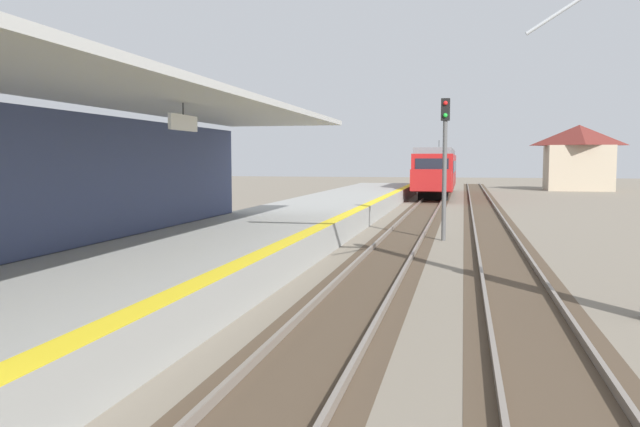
# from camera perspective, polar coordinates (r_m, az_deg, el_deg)

# --- Properties ---
(station_platform) EXTENTS (5.00, 80.00, 0.91)m
(station_platform) POSITION_cam_1_polar(r_m,az_deg,el_deg) (19.01, -7.71, -2.85)
(station_platform) COLOR #999993
(station_platform) RESTS_ON ground
(station_building_with_canopy) EXTENTS (4.85, 24.00, 4.43)m
(station_building_with_canopy) POSITION_cam_1_polar(r_m,az_deg,el_deg) (14.36, -23.09, 3.18)
(station_building_with_canopy) COLOR #4C4C4C
(station_building_with_canopy) RESTS_ON ground
(track_pair_nearest_platform) EXTENTS (2.34, 120.00, 0.16)m
(track_pair_nearest_platform) POSITION_cam_1_polar(r_m,az_deg,el_deg) (21.96, 6.87, -2.87)
(track_pair_nearest_platform) COLOR #4C3D2D
(track_pair_nearest_platform) RESTS_ON ground
(track_pair_middle) EXTENTS (2.34, 120.00, 0.16)m
(track_pair_middle) POSITION_cam_1_polar(r_m,az_deg,el_deg) (21.88, 15.77, -3.05)
(track_pair_middle) COLOR #4C3D2D
(track_pair_middle) RESTS_ON ground
(approaching_train) EXTENTS (2.93, 19.60, 4.76)m
(approaching_train) POSITION_cam_1_polar(r_m,az_deg,el_deg) (54.14, 10.41, 3.88)
(approaching_train) COLOR maroon
(approaching_train) RESTS_ON ground
(rail_signal_post) EXTENTS (0.32, 0.34, 5.20)m
(rail_signal_post) POSITION_cam_1_polar(r_m,az_deg,el_deg) (23.83, 11.09, 5.25)
(rail_signal_post) COLOR #4C4C4C
(rail_signal_post) RESTS_ON ground
(distant_trackside_house) EXTENTS (6.60, 5.28, 6.40)m
(distant_trackside_house) POSITION_cam_1_polar(r_m,az_deg,el_deg) (67.56, 22.10, 4.76)
(distant_trackside_house) COLOR tan
(distant_trackside_house) RESTS_ON ground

